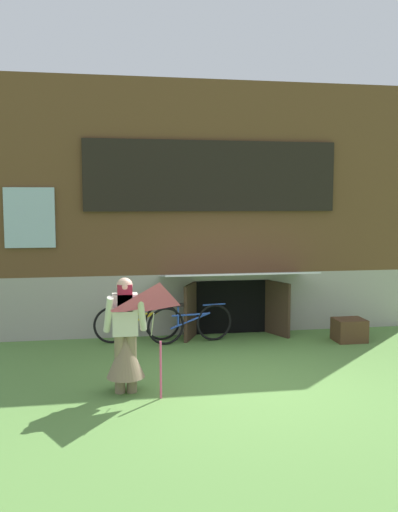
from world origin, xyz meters
The scene contains 7 objects.
ground_plane centered at (0.00, 0.00, 0.00)m, with size 60.00×60.00×0.00m, color #56843D.
log_house centered at (0.00, 5.71, 2.45)m, with size 8.50×6.54×4.90m.
person centered at (-1.77, -0.04, 0.67)m, with size 0.61×0.52×1.59m.
kite centered at (-1.34, -0.53, 1.23)m, with size 0.88×0.87×1.49m.
bicycle_blue centered at (-0.51, 2.40, 0.36)m, with size 1.62×0.31×0.74m.
bicycle_yellow centered at (-1.47, 2.62, 0.36)m, with size 1.62×0.19×0.74m.
wooden_crate centered at (2.44, 2.03, 0.21)m, with size 0.56×0.47×0.42m, color #4C331E.
Camera 1 is at (-1.95, -7.25, 2.61)m, focal length 37.86 mm.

